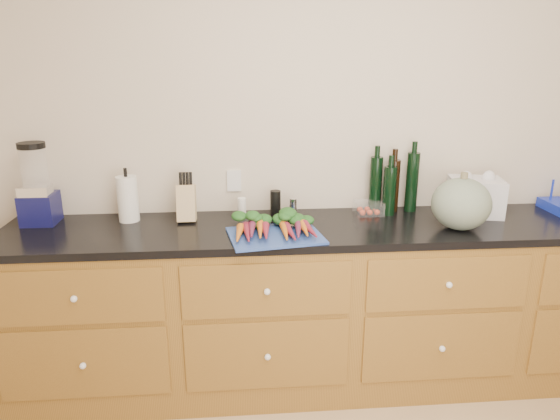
{
  "coord_description": "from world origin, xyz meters",
  "views": [
    {
      "loc": [
        -0.57,
        -1.19,
        1.79
      ],
      "look_at": [
        -0.37,
        1.2,
        1.06
      ],
      "focal_mm": 32.0,
      "sensor_mm": 36.0,
      "label": 1
    }
  ],
  "objects": [
    {
      "name": "blender_appliance",
      "position": [
        -1.64,
        1.46,
        1.13
      ],
      "size": [
        0.17,
        0.17,
        0.44
      ],
      "color": "#0F1048",
      "rests_on": "countertop"
    },
    {
      "name": "carrots",
      "position": [
        -0.4,
        1.19,
        0.98
      ],
      "size": [
        0.43,
        0.32,
        0.06
      ],
      "color": "orange",
      "rests_on": "cutting_board"
    },
    {
      "name": "bottles",
      "position": [
        0.3,
        1.51,
        1.09
      ],
      "size": [
        0.28,
        0.14,
        0.34
      ],
      "color": "black",
      "rests_on": "countertop"
    },
    {
      "name": "squash",
      "position": [
        0.56,
        1.18,
        1.07
      ],
      "size": [
        0.3,
        0.3,
        0.27
      ],
      "primitive_type": "ellipsoid",
      "color": "#5B6C5A",
      "rests_on": "countertop"
    },
    {
      "name": "paper_towel",
      "position": [
        -1.17,
        1.46,
        1.06
      ],
      "size": [
        0.11,
        0.11,
        0.25
      ],
      "primitive_type": "cylinder",
      "color": "white",
      "rests_on": "countertop"
    },
    {
      "name": "grinder_salt",
      "position": [
        -0.56,
        1.48,
        0.99
      ],
      "size": [
        0.05,
        0.05,
        0.11
      ],
      "primitive_type": "cylinder",
      "color": "white",
      "rests_on": "countertop"
    },
    {
      "name": "canister_chrome",
      "position": [
        -0.27,
        1.48,
        0.99
      ],
      "size": [
        0.04,
        0.04,
        0.1
      ],
      "primitive_type": "cylinder",
      "color": "white",
      "rests_on": "countertop"
    },
    {
      "name": "tomato_box",
      "position": [
        0.16,
        1.47,
        0.98
      ],
      "size": [
        0.16,
        0.12,
        0.07
      ],
      "primitive_type": "cube",
      "color": "white",
      "rests_on": "countertop"
    },
    {
      "name": "wall_back",
      "position": [
        0.0,
        1.62,
        1.3
      ],
      "size": [
        4.1,
        0.05,
        2.6
      ],
      "primitive_type": "cube",
      "color": "beige",
      "rests_on": "ground"
    },
    {
      "name": "grocery_bag",
      "position": [
        0.75,
        1.42,
        1.04
      ],
      "size": [
        0.32,
        0.28,
        0.21
      ],
      "primitive_type": null,
      "rotation": [
        0.0,
        0.0,
        -0.21
      ],
      "color": "white",
      "rests_on": "countertop"
    },
    {
      "name": "knife_block",
      "position": [
        -0.86,
        1.44,
        1.04
      ],
      "size": [
        0.1,
        0.1,
        0.2
      ],
      "primitive_type": "cube",
      "color": "tan",
      "rests_on": "countertop"
    },
    {
      "name": "cutting_board",
      "position": [
        -0.4,
        1.14,
        0.95
      ],
      "size": [
        0.5,
        0.41,
        0.01
      ],
      "primitive_type": "cube",
      "rotation": [
        0.0,
        0.0,
        0.16
      ],
      "color": "#284798",
      "rests_on": "countertop"
    },
    {
      "name": "grinder_pepper",
      "position": [
        -0.37,
        1.48,
        1.01
      ],
      "size": [
        0.06,
        0.06,
        0.15
      ],
      "primitive_type": "cylinder",
      "color": "black",
      "rests_on": "countertop"
    },
    {
      "name": "cabinets",
      "position": [
        0.0,
        1.3,
        0.45
      ],
      "size": [
        3.6,
        0.64,
        0.9
      ],
      "color": "brown",
      "rests_on": "ground"
    },
    {
      "name": "countertop",
      "position": [
        0.0,
        1.3,
        0.92
      ],
      "size": [
        3.64,
        0.62,
        0.04
      ],
      "primitive_type": "cube",
      "color": "black",
      "rests_on": "cabinets"
    }
  ]
}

